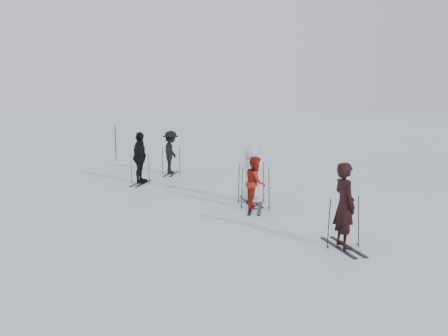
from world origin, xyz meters
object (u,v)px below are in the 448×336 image
skier_near_dark (344,206)px  skier_red (256,183)px  skier_grey (251,174)px  piste_marker (116,143)px  skier_uphill_far (171,153)px  skier_uphill_left (140,158)px

skier_near_dark → skier_red: size_ratio=1.23×
skier_grey → piste_marker: (-5.08, 10.71, -0.02)m
skier_grey → piste_marker: bearing=23.1°
skier_grey → skier_uphill_far: size_ratio=1.01×
skier_grey → skier_uphill_left: size_ratio=0.94×
skier_near_dark → skier_grey: (-1.19, 4.98, -0.04)m
skier_near_dark → skier_red: skier_near_dark is taller
skier_grey → piste_marker: skier_grey is taller
skier_near_dark → skier_grey: size_ratio=1.04×
skier_red → skier_uphill_far: 7.32m
skier_uphill_left → piste_marker: skier_uphill_left is taller
piste_marker → skier_uphill_far: bearing=-60.1°
skier_grey → skier_uphill_left: (-3.65, 3.87, 0.05)m
skier_red → piste_marker: size_ratio=0.87×
skier_red → skier_grey: (0.05, 0.92, 0.14)m
skier_uphill_left → skier_uphill_far: skier_uphill_left is taller
skier_uphill_left → skier_near_dark: bearing=-131.6°
skier_grey → skier_uphill_left: skier_uphill_left is taller
skier_red → skier_uphill_far: (-2.33, 6.94, 0.13)m
skier_near_dark → skier_red: bearing=10.0°
skier_red → piste_marker: piste_marker is taller
skier_grey → skier_red: bearing=174.7°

